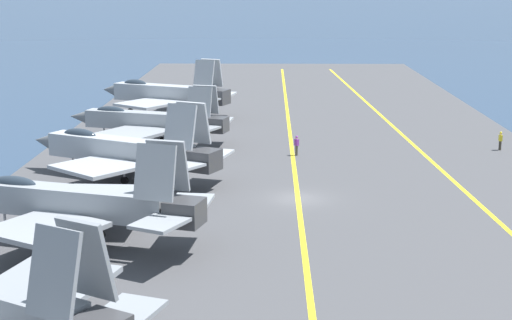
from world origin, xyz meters
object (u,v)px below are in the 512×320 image
(parked_jet_fourth, at_px, (150,121))
(crew_purple_vest, at_px, (297,145))
(parked_jet_second, at_px, (76,202))
(parked_jet_third, at_px, (124,150))
(crew_yellow_vest, at_px, (500,140))
(parked_jet_fifth, at_px, (165,94))

(parked_jet_fourth, bearing_deg, crew_purple_vest, -107.80)
(parked_jet_second, distance_m, parked_jet_third, 15.56)
(parked_jet_fourth, distance_m, crew_yellow_vest, 32.52)
(parked_jet_second, height_order, parked_jet_third, parked_jet_second)
(parked_jet_fourth, xyz_separation_m, crew_purple_vest, (-4.40, -13.70, -1.29))
(parked_jet_second, distance_m, crew_purple_vest, 28.01)
(parked_jet_second, xyz_separation_m, parked_jet_fourth, (28.80, 0.06, -0.33))
(parked_jet_fourth, bearing_deg, parked_jet_third, 179.94)
(parked_jet_third, xyz_separation_m, crew_purple_vest, (8.84, -13.72, -1.35))
(parked_jet_fourth, xyz_separation_m, crew_yellow_vest, (-1.80, -32.45, -1.32))
(parked_jet_second, height_order, parked_jet_fourth, parked_jet_second)
(parked_jet_fifth, xyz_separation_m, crew_yellow_vest, (-17.84, -33.10, -1.65))
(crew_purple_vest, height_order, crew_yellow_vest, crew_purple_vest)
(crew_yellow_vest, bearing_deg, parked_jet_fifth, 61.67)
(parked_jet_second, xyz_separation_m, crew_purple_vest, (24.41, -13.64, -1.62))
(parked_jet_third, bearing_deg, parked_jet_fourth, -0.06)
(parked_jet_fifth, distance_m, crew_yellow_vest, 37.64)
(parked_jet_fourth, height_order, crew_purple_vest, parked_jet_fourth)
(parked_jet_third, height_order, parked_jet_fifth, parked_jet_fifth)
(parked_jet_third, distance_m, parked_jet_fourth, 13.24)
(parked_jet_fifth, bearing_deg, crew_yellow_vest, -118.33)
(parked_jet_second, relative_size, parked_jet_third, 0.96)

